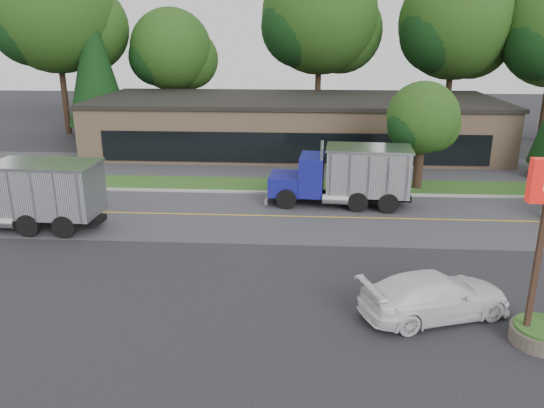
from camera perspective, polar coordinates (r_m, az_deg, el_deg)
The scene contains 16 objects.
ground at distance 20.16m, azimuth -5.25°, elevation -9.72°, with size 140.00×140.00×0.00m, color #323237.
road at distance 28.37m, azimuth -2.50°, elevation -1.26°, with size 60.00×8.00×0.02m, color #4E4E53.
center_line at distance 28.37m, azimuth -2.50°, elevation -1.26°, with size 60.00×0.12×0.01m, color gold.
curb at distance 32.34m, azimuth -1.71°, elevation 1.19°, with size 60.00×0.30×0.12m, color #9E9E99.
grass_verge at distance 34.06m, azimuth -1.43°, elevation 2.07°, with size 60.00×3.40×0.03m, color #23571E.
far_parking at distance 38.87m, azimuth -0.77°, elevation 4.09°, with size 60.00×7.00×0.02m, color #4E4E53.
strip_mall at distance 44.24m, azimuth 2.44°, elevation 8.43°, with size 32.00×12.00×4.00m, color tan.
tree_far_a at distance 54.74m, azimuth -22.03°, elevation 18.05°, with size 11.59×10.91×16.54m.
tree_far_b at distance 53.32m, azimuth -10.62°, elevation 15.65°, with size 8.16×7.68×11.63m.
tree_far_c at distance 51.77m, azimuth 5.34°, elevation 18.99°, with size 11.31×10.65×16.14m.
tree_far_d at distance 52.43m, azimuth 19.20°, elevation 17.41°, with size 10.61×9.99×15.14m.
evergreen_left at distance 51.32m, azimuth -18.57°, elevation 14.23°, with size 5.41×5.41×12.30m.
tree_verge at distance 33.83m, azimuth 15.97°, elevation 8.58°, with size 4.64×4.36×6.61m.
dump_truck_red at distance 28.77m, azimuth -25.05°, elevation 1.07°, with size 8.74×2.95×3.36m.
dump_truck_blue at distance 29.88m, azimuth 8.16°, elevation 3.19°, with size 7.99×3.18×3.36m.
rally_car at distance 19.24m, azimuth 17.16°, elevation -9.37°, with size 2.15×5.29×1.54m, color white.
Camera 1 is at (2.97, -17.61, 9.36)m, focal length 35.00 mm.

